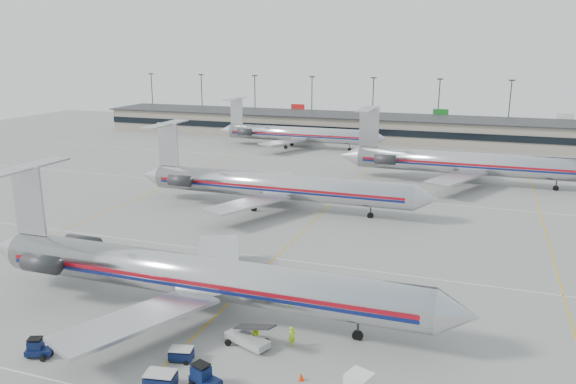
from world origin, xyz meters
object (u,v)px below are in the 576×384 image
at_px(jet_second_row, 272,185).
at_px(belt_loader, 248,338).
at_px(tug_center, 203,377).
at_px(jet_foreground, 192,275).

relative_size(jet_second_row, belt_loader, 9.68).
height_order(jet_second_row, tug_center, jet_second_row).
height_order(jet_second_row, belt_loader, jet_second_row).
height_order(jet_foreground, jet_second_row, jet_foreground).
distance_m(jet_foreground, tug_center, 12.39).
height_order(jet_foreground, belt_loader, jet_foreground).
relative_size(jet_second_row, tug_center, 18.70).
distance_m(jet_foreground, jet_second_row, 34.51).
distance_m(jet_foreground, belt_loader, 8.58).
bearing_deg(jet_second_row, jet_foreground, -80.96).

